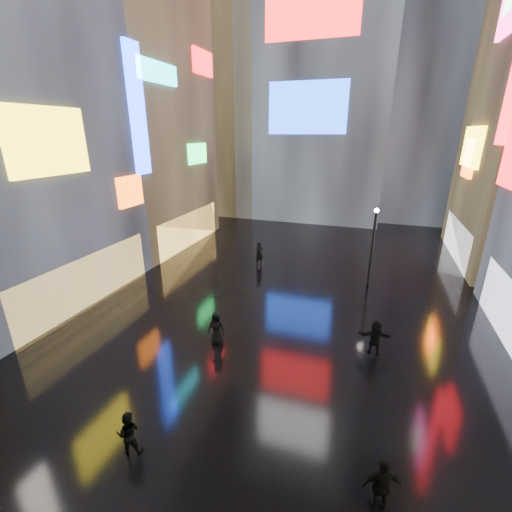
% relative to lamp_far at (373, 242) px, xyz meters
% --- Properties ---
extents(ground, '(140.00, 140.00, 0.00)m').
position_rel_lamp_far_xyz_m(ground, '(-4.54, -2.29, -2.94)').
color(ground, black).
rests_on(ground, ground).
extents(building_left_far, '(10.28, 12.00, 22.00)m').
position_rel_lamp_far_xyz_m(building_left_far, '(-20.52, 3.71, 8.04)').
color(building_left_far, black).
rests_on(building_left_far, ground).
extents(tower_main, '(16.00, 14.20, 42.00)m').
position_rel_lamp_far_xyz_m(tower_main, '(-7.54, 21.69, 18.06)').
color(tower_main, black).
rests_on(tower_main, ground).
extents(tower_flank_right, '(12.00, 12.00, 34.00)m').
position_rel_lamp_far_xyz_m(tower_flank_right, '(4.46, 23.71, 14.06)').
color(tower_flank_right, black).
rests_on(tower_flank_right, ground).
extents(tower_flank_left, '(10.00, 10.00, 26.00)m').
position_rel_lamp_far_xyz_m(tower_flank_left, '(-18.54, 19.71, 10.06)').
color(tower_flank_left, black).
rests_on(tower_flank_left, ground).
extents(lamp_far, '(0.30, 0.30, 5.20)m').
position_rel_lamp_far_xyz_m(lamp_far, '(0.00, 0.00, 0.00)').
color(lamp_far, black).
rests_on(lamp_far, ground).
extents(pedestrian_1, '(0.94, 0.86, 1.55)m').
position_rel_lamp_far_xyz_m(pedestrian_1, '(-6.83, -16.06, -2.17)').
color(pedestrian_1, black).
rests_on(pedestrian_1, ground).
extents(pedestrian_3, '(1.13, 0.74, 1.78)m').
position_rel_lamp_far_xyz_m(pedestrian_3, '(0.72, -15.37, -2.06)').
color(pedestrian_3, black).
rests_on(pedestrian_3, ground).
extents(pedestrian_4, '(0.89, 0.65, 1.66)m').
position_rel_lamp_far_xyz_m(pedestrian_4, '(-6.77, -9.65, -2.11)').
color(pedestrian_4, black).
rests_on(pedestrian_4, ground).
extents(pedestrian_5, '(1.60, 0.75, 1.66)m').
position_rel_lamp_far_xyz_m(pedestrian_5, '(0.47, -8.02, -2.12)').
color(pedestrian_5, black).
rests_on(pedestrian_5, ground).
extents(pedestrian_6, '(0.75, 0.79, 1.83)m').
position_rel_lamp_far_xyz_m(pedestrian_6, '(-8.08, 0.94, -2.03)').
color(pedestrian_6, black).
rests_on(pedestrian_6, ground).
extents(umbrella_2, '(1.08, 1.06, 0.96)m').
position_rel_lamp_far_xyz_m(umbrella_2, '(-6.77, -9.65, -0.80)').
color(umbrella_2, black).
rests_on(umbrella_2, pedestrian_4).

